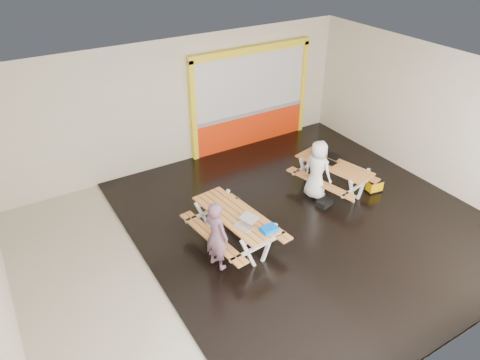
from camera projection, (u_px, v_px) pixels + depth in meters
room at (263, 168)px, 8.96m from camera, size 10.02×8.02×3.52m
deck at (305, 218)px, 10.42m from camera, size 7.50×7.98×0.05m
kiosk at (251, 100)px, 12.96m from camera, size 3.88×0.16×3.00m
picnic_table_left at (235, 221)px, 9.30m from camera, size 1.65×2.24×0.84m
picnic_table_right at (333, 170)px, 11.17m from camera, size 1.73×2.20×0.78m
person_left at (216, 235)px, 8.54m from camera, size 0.50×0.63×1.51m
person_right at (317, 170)px, 10.77m from camera, size 0.66×0.84×1.51m
laptop_left at (246, 223)px, 8.83m from camera, size 0.48×0.45×0.17m
laptop_right at (331, 160)px, 11.15m from camera, size 0.44×0.40×0.16m
blue_pouch at (269, 229)px, 8.68m from camera, size 0.33×0.24×0.09m
toolbox at (320, 151)px, 11.47m from camera, size 0.43×0.35×0.22m
backpack at (323, 153)px, 11.73m from camera, size 0.29×0.19×0.47m
dark_case at (324, 203)px, 10.80m from camera, size 0.42×0.35×0.14m
fluke_bag at (374, 186)px, 11.28m from camera, size 0.42×0.30×0.34m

